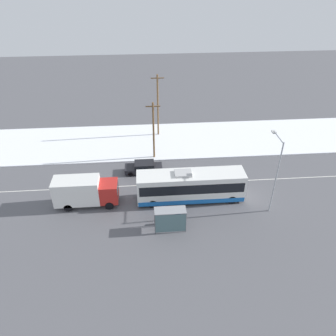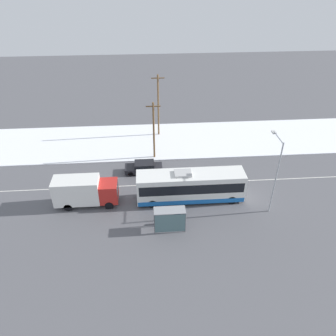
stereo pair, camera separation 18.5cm
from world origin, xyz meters
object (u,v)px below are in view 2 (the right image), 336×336
(bus_shelter, at_px, (170,218))
(pedestrian_at_stop, at_px, (177,214))
(box_truck, at_px, (84,191))
(utility_pole_roadside, at_px, (154,130))
(utility_pole_snowlot, at_px, (158,105))
(streetlamp, at_px, (276,167))
(sedan_car, at_px, (144,167))
(city_bus, at_px, (190,186))

(bus_shelter, bearing_deg, pedestrian_at_stop, 52.26)
(bus_shelter, bearing_deg, box_truck, 151.34)
(bus_shelter, distance_m, utility_pole_roadside, 14.14)
(pedestrian_at_stop, height_order, utility_pole_snowlot, utility_pole_snowlot)
(streetlamp, bearing_deg, box_truck, 173.73)
(streetlamp, bearing_deg, utility_pole_snowlot, 121.20)
(box_truck, distance_m, sedan_car, 8.63)
(sedan_car, xyz_separation_m, utility_pole_roadside, (1.43, 3.38, 3.32))
(city_bus, bearing_deg, utility_pole_roadside, 111.37)
(pedestrian_at_stop, relative_size, streetlamp, 0.22)
(streetlamp, height_order, utility_pole_snowlot, utility_pole_snowlot)
(utility_pole_snowlot, bearing_deg, streetlamp, -58.80)
(sedan_car, relative_size, bus_shelter, 1.51)
(utility_pole_roadside, height_order, utility_pole_snowlot, utility_pole_snowlot)
(pedestrian_at_stop, xyz_separation_m, streetlamp, (9.84, 1.55, 4.09))
(pedestrian_at_stop, bearing_deg, city_bus, 64.36)
(bus_shelter, bearing_deg, sedan_car, 102.76)
(streetlamp, bearing_deg, pedestrian_at_stop, -171.02)
(streetlamp, bearing_deg, bus_shelter, -166.10)
(streetlamp, xyz_separation_m, utility_pole_snowlot, (-10.73, 17.73, -0.42))
(box_truck, relative_size, utility_pole_roadside, 0.86)
(utility_pole_roadside, bearing_deg, utility_pole_snowlot, 82.05)
(box_truck, xyz_separation_m, utility_pole_roadside, (7.78, 9.12, 2.30))
(pedestrian_at_stop, bearing_deg, utility_pole_snowlot, 92.67)
(box_truck, relative_size, streetlamp, 0.81)
(pedestrian_at_stop, distance_m, bus_shelter, 1.49)
(city_bus, xyz_separation_m, utility_pole_snowlot, (-2.67, 15.60, 3.02))
(box_truck, height_order, sedan_car, box_truck)
(streetlamp, bearing_deg, city_bus, 165.21)
(sedan_car, height_order, utility_pole_roadside, utility_pole_roadside)
(sedan_car, distance_m, utility_pole_snowlot, 10.89)
(streetlamp, height_order, utility_pole_roadside, streetlamp)
(bus_shelter, relative_size, utility_pole_roadside, 0.39)
(bus_shelter, bearing_deg, utility_pole_snowlot, 90.15)
(sedan_car, relative_size, pedestrian_at_stop, 2.56)
(sedan_car, distance_m, utility_pole_roadside, 4.94)
(city_bus, bearing_deg, sedan_car, 130.99)
(utility_pole_snowlot, bearing_deg, city_bus, -80.30)
(city_bus, distance_m, streetlamp, 9.02)
(sedan_car, height_order, streetlamp, streetlamp)
(sedan_car, bearing_deg, bus_shelter, 102.76)
(streetlamp, relative_size, utility_pole_roadside, 1.06)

